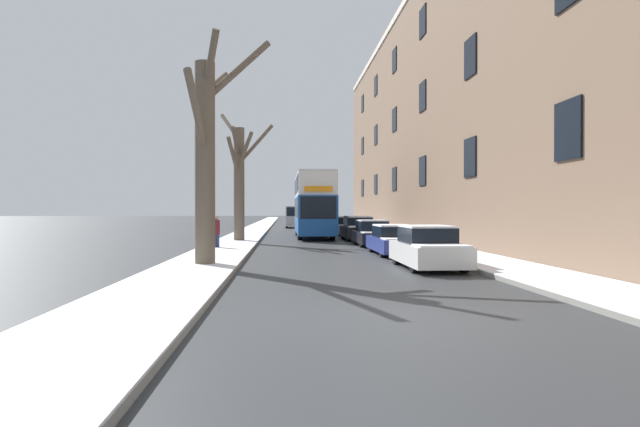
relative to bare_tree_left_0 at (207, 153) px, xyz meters
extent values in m
plane|color=#303335|center=(4.77, -7.96, -3.86)|extent=(320.00, 320.00, 0.00)
cube|color=gray|center=(-0.23, 45.04, -3.79)|extent=(2.62, 130.00, 0.13)
cube|color=white|center=(-0.23, 45.04, -3.71)|extent=(2.59, 130.00, 0.03)
cube|color=gray|center=(9.78, 45.04, -3.79)|extent=(2.62, 130.00, 0.13)
cube|color=white|center=(9.78, 45.04, -3.71)|extent=(2.59, 130.00, 0.03)
cube|color=#7A604C|center=(15.59, 17.17, 4.72)|extent=(9.00, 53.68, 17.16)
cube|color=black|center=(11.06, -2.52, 0.49)|extent=(0.08, 1.40, 1.80)
cube|color=black|center=(11.06, 5.36, 0.49)|extent=(0.08, 1.40, 1.80)
cube|color=black|center=(11.06, 13.23, 0.49)|extent=(0.08, 1.40, 1.80)
cube|color=black|center=(11.06, 21.10, 0.49)|extent=(0.08, 1.40, 1.80)
cube|color=black|center=(11.06, 28.98, 0.49)|extent=(0.08, 1.40, 1.80)
cube|color=black|center=(11.06, 36.85, 0.49)|extent=(0.08, 1.40, 1.80)
cube|color=black|center=(11.06, 5.36, 5.06)|extent=(0.08, 1.40, 1.80)
cube|color=black|center=(11.06, 13.23, 5.06)|extent=(0.08, 1.40, 1.80)
cube|color=black|center=(11.06, 21.10, 5.06)|extent=(0.08, 1.40, 1.80)
cube|color=black|center=(11.06, 28.98, 5.06)|extent=(0.08, 1.40, 1.80)
cube|color=black|center=(11.06, 36.85, 5.06)|extent=(0.08, 1.40, 1.80)
cube|color=black|center=(11.06, 13.23, 9.64)|extent=(0.08, 1.40, 1.80)
cube|color=black|center=(11.06, 21.10, 9.64)|extent=(0.08, 1.40, 1.80)
cube|color=black|center=(11.06, 28.98, 9.64)|extent=(0.08, 1.40, 1.80)
cube|color=black|center=(11.06, 36.85, 9.64)|extent=(0.08, 1.40, 1.80)
cylinder|color=brown|center=(-0.06, 0.05, -0.41)|extent=(0.67, 0.67, 6.88)
cylinder|color=brown|center=(-0.09, -1.31, 1.06)|extent=(0.30, 2.85, 2.12)
cylinder|color=brown|center=(0.20, 0.79, 2.50)|extent=(0.79, 1.68, 1.20)
cylinder|color=brown|center=(0.98, 0.41, 2.87)|extent=(2.31, 0.99, 2.35)
cylinder|color=brown|center=(0.19, -0.45, 2.86)|extent=(0.81, 1.28, 1.97)
cylinder|color=brown|center=(-0.10, 12.98, -0.45)|extent=(0.63, 0.63, 6.82)
cylinder|color=brown|center=(0.31, 12.32, 1.60)|extent=(1.10, 1.57, 1.95)
cylinder|color=brown|center=(-0.73, 14.06, 3.19)|extent=(1.52, 2.39, 2.01)
cylinder|color=brown|center=(-0.19, 12.05, 1.97)|extent=(0.41, 2.01, 1.61)
cylinder|color=brown|center=(-0.34, 12.28, 1.12)|extent=(0.75, 1.64, 2.35)
cylinder|color=brown|center=(0.87, 13.21, 2.04)|extent=(2.15, 0.72, 2.48)
cube|color=#194C99|center=(4.65, 18.73, -2.25)|extent=(2.45, 10.80, 2.53)
cube|color=silver|center=(4.65, 18.73, -0.26)|extent=(2.41, 10.58, 1.46)
cube|color=silver|center=(4.65, 18.73, 0.53)|extent=(2.41, 10.58, 0.12)
cube|color=black|center=(4.65, 18.73, -1.76)|extent=(2.48, 9.50, 1.32)
cube|color=black|center=(4.65, 18.73, -0.18)|extent=(2.48, 9.50, 1.11)
cube|color=black|center=(4.65, 13.35, -1.76)|extent=(2.21, 0.06, 1.38)
cube|color=orange|center=(4.65, 13.34, -0.62)|extent=(1.72, 0.05, 0.32)
cylinder|color=black|center=(3.59, 15.49, -3.31)|extent=(0.30, 1.10, 1.10)
cylinder|color=black|center=(5.71, 15.49, -3.31)|extent=(0.30, 1.10, 1.10)
cylinder|color=black|center=(3.59, 21.76, -3.31)|extent=(0.30, 1.10, 1.10)
cylinder|color=black|center=(5.71, 21.76, -3.31)|extent=(0.30, 1.10, 1.10)
cube|color=silver|center=(7.37, -0.55, -3.36)|extent=(1.78, 4.04, 0.66)
cube|color=black|center=(7.37, -0.39, -2.76)|extent=(1.53, 2.02, 0.53)
cube|color=white|center=(7.37, -0.39, -2.47)|extent=(1.50, 1.92, 0.07)
cube|color=white|center=(7.37, -1.99, -3.00)|extent=(1.61, 1.05, 0.06)
cylinder|color=black|center=(6.59, -1.76, -3.54)|extent=(0.20, 0.63, 0.63)
cylinder|color=black|center=(8.15, -1.76, -3.54)|extent=(0.20, 0.63, 0.63)
cylinder|color=black|center=(6.59, 0.66, -3.54)|extent=(0.20, 0.63, 0.63)
cylinder|color=black|center=(8.15, 0.66, -3.54)|extent=(0.20, 0.63, 0.63)
cube|color=navy|center=(7.37, 4.64, -3.40)|extent=(1.75, 4.36, 0.58)
cube|color=black|center=(7.37, 4.82, -2.87)|extent=(1.51, 2.18, 0.49)
cube|color=white|center=(7.37, 4.82, -2.59)|extent=(1.47, 2.07, 0.07)
cube|color=white|center=(7.37, 3.09, -3.08)|extent=(1.58, 1.14, 0.06)
cylinder|color=black|center=(6.61, 3.33, -3.52)|extent=(0.20, 0.67, 0.67)
cylinder|color=black|center=(8.14, 3.33, -3.52)|extent=(0.20, 0.67, 0.67)
cylinder|color=black|center=(6.61, 5.95, -3.52)|extent=(0.20, 0.67, 0.67)
cylinder|color=black|center=(8.14, 5.95, -3.52)|extent=(0.20, 0.67, 0.67)
cube|color=black|center=(7.37, 10.04, -3.39)|extent=(1.74, 4.15, 0.59)
cube|color=black|center=(7.37, 10.21, -2.81)|extent=(1.50, 2.08, 0.58)
cube|color=white|center=(7.37, 10.21, -2.48)|extent=(1.47, 1.97, 0.07)
cube|color=white|center=(7.37, 8.57, -3.07)|extent=(1.57, 1.08, 0.05)
cylinder|color=black|center=(6.61, 8.79, -3.52)|extent=(0.20, 0.68, 0.68)
cylinder|color=black|center=(8.13, 8.79, -3.52)|extent=(0.20, 0.68, 0.68)
cylinder|color=black|center=(6.61, 11.29, -3.52)|extent=(0.20, 0.68, 0.68)
cylinder|color=black|center=(8.13, 11.29, -3.52)|extent=(0.20, 0.68, 0.68)
cube|color=black|center=(7.37, 15.23, -3.33)|extent=(1.89, 4.41, 0.71)
cube|color=black|center=(7.37, 15.41, -2.68)|extent=(1.63, 2.20, 0.59)
cube|color=white|center=(7.37, 15.41, -2.34)|extent=(1.59, 2.09, 0.09)
cube|color=white|center=(7.37, 13.67, -2.93)|extent=(1.70, 1.15, 0.08)
cylinder|color=black|center=(6.54, 13.91, -3.54)|extent=(0.20, 0.64, 0.64)
cylinder|color=black|center=(8.21, 13.91, -3.54)|extent=(0.20, 0.64, 0.64)
cylinder|color=black|center=(6.54, 16.55, -3.54)|extent=(0.20, 0.64, 0.64)
cylinder|color=black|center=(8.21, 16.55, -3.54)|extent=(0.20, 0.64, 0.64)
cube|color=slate|center=(7.37, 21.35, -3.38)|extent=(1.85, 4.25, 0.62)
cube|color=black|center=(7.37, 21.52, -2.77)|extent=(1.59, 2.12, 0.59)
cube|color=white|center=(7.37, 21.52, -2.44)|extent=(1.56, 2.02, 0.07)
cube|color=white|center=(7.37, 19.84, -3.04)|extent=(1.67, 1.11, 0.06)
cylinder|color=black|center=(6.55, 20.07, -3.53)|extent=(0.20, 0.65, 0.65)
cylinder|color=black|center=(8.19, 20.07, -3.53)|extent=(0.20, 0.65, 0.65)
cylinder|color=black|center=(6.55, 22.62, -3.53)|extent=(0.20, 0.65, 0.65)
cylinder|color=black|center=(8.19, 22.62, -3.53)|extent=(0.20, 0.65, 0.65)
cube|color=#9EA3AD|center=(3.69, 38.15, -2.57)|extent=(1.99, 5.07, 2.13)
cube|color=black|center=(3.69, 35.64, -2.08)|extent=(1.75, 0.06, 0.94)
cylinder|color=black|center=(2.82, 36.53, -3.52)|extent=(0.22, 0.68, 0.68)
cylinder|color=black|center=(4.57, 36.53, -3.52)|extent=(0.22, 0.68, 0.68)
cylinder|color=black|center=(2.82, 39.78, -3.52)|extent=(0.22, 0.68, 0.68)
cylinder|color=black|center=(4.57, 39.78, -3.52)|extent=(0.22, 0.68, 0.68)
cylinder|color=navy|center=(-0.62, 7.38, -3.46)|extent=(0.17, 0.17, 0.79)
cylinder|color=navy|center=(-0.76, 7.30, -3.46)|extent=(0.17, 0.17, 0.79)
cylinder|color=#59191E|center=(-0.69, 7.34, -2.73)|extent=(0.37, 0.37, 0.69)
sphere|color=tan|center=(-0.69, 7.34, -2.28)|extent=(0.22, 0.22, 0.22)
camera|label=1|loc=(2.59, -16.87, -1.91)|focal=28.00mm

